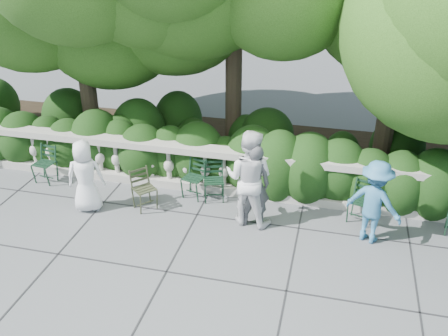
% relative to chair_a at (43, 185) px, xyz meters
% --- Properties ---
extents(ground, '(90.00, 90.00, 0.00)m').
position_rel_chair_a_xyz_m(ground, '(4.13, -1.17, 0.00)').
color(ground, '#4E5055').
rests_on(ground, ground).
extents(balustrade, '(12.00, 0.44, 1.00)m').
position_rel_chair_a_xyz_m(balustrade, '(4.13, 0.63, 0.49)').
color(balustrade, '#9E998E').
rests_on(balustrade, ground).
extents(shrub_hedge, '(15.00, 2.60, 1.70)m').
position_rel_chair_a_xyz_m(shrub_hedge, '(4.13, 1.83, 0.00)').
color(shrub_hedge, black).
rests_on(shrub_hedge, ground).
extents(chair_a, '(0.50, 0.53, 0.84)m').
position_rel_chair_a_xyz_m(chair_a, '(0.00, 0.00, 0.00)').
color(chair_a, black).
rests_on(chair_a, ground).
extents(chair_b, '(0.57, 0.59, 0.84)m').
position_rel_chair_a_xyz_m(chair_b, '(3.85, 0.14, 0.00)').
color(chair_b, black).
rests_on(chair_b, ground).
extents(chair_c, '(0.54, 0.57, 0.84)m').
position_rel_chair_a_xyz_m(chair_c, '(3.34, 0.14, 0.00)').
color(chair_c, black).
rests_on(chair_c, ground).
extents(chair_e, '(0.56, 0.59, 0.84)m').
position_rel_chair_a_xyz_m(chair_e, '(6.67, 0.01, 0.00)').
color(chair_e, black).
rests_on(chair_e, ground).
extents(chair_weathered, '(0.65, 0.65, 0.84)m').
position_rel_chair_a_xyz_m(chair_weathered, '(2.66, -0.47, 0.00)').
color(chair_weathered, black).
rests_on(chair_weathered, ground).
extents(person_businessman, '(0.83, 0.67, 1.48)m').
position_rel_chair_a_xyz_m(person_businessman, '(1.47, -0.66, 0.74)').
color(person_businessman, white).
rests_on(person_businessman, ground).
extents(person_woman_grey, '(0.70, 0.57, 1.68)m').
position_rel_chair_a_xyz_m(person_woman_grey, '(4.75, -0.41, 0.84)').
color(person_woman_grey, '#414247').
rests_on(person_woman_grey, ground).
extents(person_casual_man, '(1.01, 0.84, 1.89)m').
position_rel_chair_a_xyz_m(person_casual_man, '(4.65, -0.34, 0.94)').
color(person_casual_man, silver).
rests_on(person_casual_man, ground).
extents(person_older_blue, '(1.17, 0.95, 1.57)m').
position_rel_chair_a_xyz_m(person_older_blue, '(6.90, -0.40, 0.79)').
color(person_older_blue, teal).
rests_on(person_older_blue, ground).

